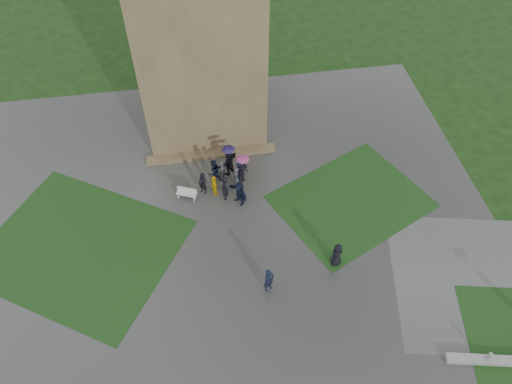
{
  "coord_description": "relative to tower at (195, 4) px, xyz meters",
  "views": [
    {
      "loc": [
        -0.79,
        -14.47,
        24.69
      ],
      "look_at": [
        2.4,
        5.72,
        1.2
      ],
      "focal_mm": 35.0,
      "sensor_mm": 36.0,
      "label": 1
    }
  ],
  "objects": [
    {
      "name": "lawn_inset_right",
      "position": [
        8.5,
        -10.0,
        -8.97
      ],
      "size": [
        11.12,
        10.15,
        0.01
      ],
      "primitive_type": "cube",
      "rotation": [
        0.0,
        0.0,
        0.44
      ],
      "color": "#153412",
      "rests_on": "plaza"
    },
    {
      "name": "plaza",
      "position": [
        0.0,
        -13.0,
        -8.99
      ],
      "size": [
        34.0,
        34.0,
        0.02
      ],
      "primitive_type": "cube",
      "color": "#343431",
      "rests_on": "ground"
    },
    {
      "name": "tower_plinth",
      "position": [
        0.0,
        -4.4,
        -8.87
      ],
      "size": [
        9.0,
        0.8,
        0.22
      ],
      "primitive_type": "cube",
      "color": "brown",
      "rests_on": "plaza"
    },
    {
      "name": "tower",
      "position": [
        0.0,
        0.0,
        0.0
      ],
      "size": [
        8.0,
        8.0,
        18.0
      ],
      "primitive_type": "cube",
      "color": "brown",
      "rests_on": "ground"
    },
    {
      "name": "bench",
      "position": [
        -1.93,
        -8.0,
        -8.58
      ],
      "size": [
        1.39,
        0.9,
        0.77
      ],
      "rotation": [
        0.0,
        0.0,
        -0.4
      ],
      "color": "beige",
      "rests_on": "plaza"
    },
    {
      "name": "pedestrian_near",
      "position": [
        6.27,
        -14.41,
        -8.12
      ],
      "size": [
        0.98,
        0.82,
        1.72
      ],
      "primitive_type": "imported",
      "rotation": [
        0.0,
        0.0,
        3.49
      ],
      "color": "black",
      "rests_on": "plaza"
    },
    {
      "name": "pedestrian_mid",
      "position": [
        2.13,
        -15.47,
        -8.1
      ],
      "size": [
        0.77,
        0.69,
        1.76
      ],
      "primitive_type": "imported",
      "rotation": [
        0.0,
        0.0,
        0.53
      ],
      "color": "black",
      "rests_on": "plaza"
    },
    {
      "name": "visitor_cluster",
      "position": [
        0.92,
        -7.38,
        -7.98
      ],
      "size": [
        3.6,
        4.43,
        2.4
      ],
      "color": "black",
      "rests_on": "plaza"
    },
    {
      "name": "ground",
      "position": [
        0.0,
        -15.0,
        -9.0
      ],
      "size": [
        120.0,
        120.0,
        0.0
      ],
      "primitive_type": "plane",
      "color": "black"
    },
    {
      "name": "lawn_inset_left",
      "position": [
        -8.5,
        -11.0,
        -8.97
      ],
      "size": [
        14.1,
        13.46,
        0.01
      ],
      "primitive_type": "cube",
      "rotation": [
        0.0,
        0.0,
        -0.56
      ],
      "color": "#153412",
      "rests_on": "plaza"
    }
  ]
}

